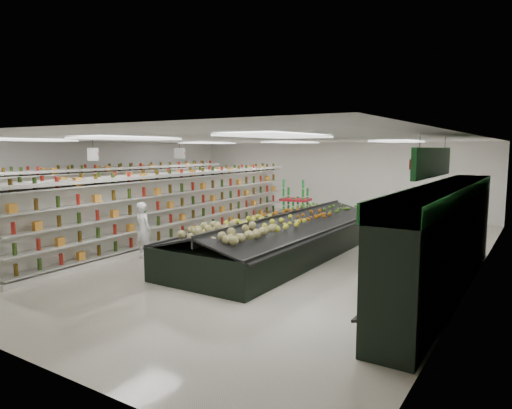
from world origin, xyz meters
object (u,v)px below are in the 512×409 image
Objects in this scene: gondola_center at (181,208)px; shopper_background at (208,200)px; gondola_left at (104,200)px; shopper_main at (143,230)px; soda_endcap at (296,201)px; produce_island at (283,236)px.

gondola_center reaches higher than shopper_background.
gondola_left is 5.78m from shopper_main.
gondola_center is 8.21× the size of shopper_main.
gondola_center is 7.21× the size of shopper_background.
gondola_left reaches higher than soda_endcap.
shopper_main is 0.88× the size of shopper_background.
gondola_left is at bearing 175.18° from gondola_center.
shopper_background is at bearing 112.55° from gondola_center.
shopper_background reaches higher than soda_endcap.
soda_endcap is 0.99× the size of shopper_main.
shopper_main is at bearing -91.01° from soda_endcap.
shopper_main is (1.01, -2.64, -0.23)m from gondola_center.
shopper_background is at bearing -58.60° from shopper_main.
gondola_center is at bearing 176.12° from produce_island.
gondola_center reaches higher than shopper_main.
gondola_center is 2.83m from shopper_main.
gondola_center is (4.03, -0.19, -0.03)m from gondola_left.
produce_island is at bearing -6.02° from gondola_center.
soda_endcap is at bearing -82.68° from shopper_main.
soda_endcap is (5.19, 5.60, -0.29)m from gondola_left.
gondola_center is 1.61× the size of produce_island.
produce_island is (7.98, -0.46, -0.49)m from gondola_left.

